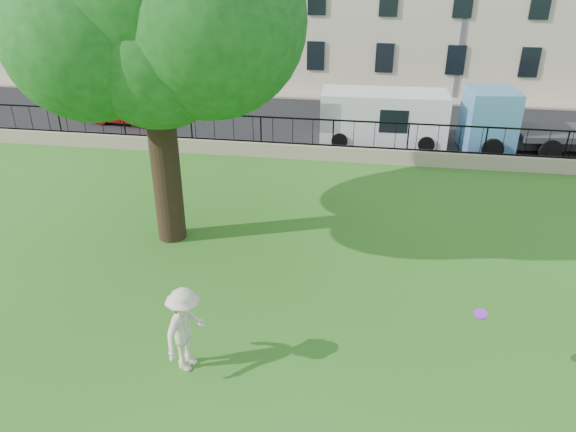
% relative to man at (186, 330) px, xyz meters
% --- Properties ---
extents(ground, '(120.00, 120.00, 0.00)m').
position_rel_man_xyz_m(ground, '(1.99, 0.94, -0.99)').
color(ground, '#2D6117').
rests_on(ground, ground).
extents(retaining_wall, '(50.00, 0.40, 0.60)m').
position_rel_man_xyz_m(retaining_wall, '(1.99, 12.94, -0.69)').
color(retaining_wall, tan).
rests_on(retaining_wall, ground).
extents(iron_railing, '(50.00, 0.05, 1.13)m').
position_rel_man_xyz_m(iron_railing, '(1.99, 12.94, 0.17)').
color(iron_railing, black).
rests_on(iron_railing, retaining_wall).
extents(street, '(60.00, 9.00, 0.01)m').
position_rel_man_xyz_m(street, '(1.99, 17.64, -0.98)').
color(street, black).
rests_on(street, ground).
extents(sidewalk, '(60.00, 1.40, 0.12)m').
position_rel_man_xyz_m(sidewalk, '(1.99, 22.84, -0.93)').
color(sidewalk, tan).
rests_on(sidewalk, ground).
extents(man, '(1.04, 1.42, 1.97)m').
position_rel_man_xyz_m(man, '(0.00, 0.00, 0.00)').
color(man, beige).
rests_on(man, ground).
extents(frisbee, '(0.34, 0.33, 0.12)m').
position_rel_man_xyz_m(frisbee, '(5.99, 0.68, 0.61)').
color(frisbee, purple).
extents(red_sedan, '(3.87, 1.61, 1.24)m').
position_rel_man_xyz_m(red_sedan, '(-8.41, 16.34, -0.36)').
color(red_sedan, '#A71415').
rests_on(red_sedan, street).
extents(white_van, '(5.52, 2.30, 2.29)m').
position_rel_man_xyz_m(white_van, '(3.99, 15.48, 0.16)').
color(white_van, silver).
rests_on(white_van, street).
extents(blue_truck, '(6.52, 2.90, 2.65)m').
position_rel_man_xyz_m(blue_truck, '(10.55, 15.35, 0.34)').
color(blue_truck, '#5493C6').
rests_on(blue_truck, street).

